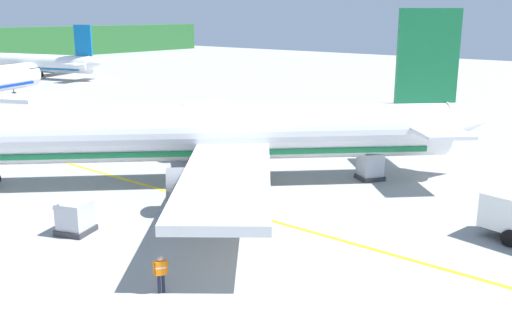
{
  "coord_description": "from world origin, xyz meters",
  "views": [
    {
      "loc": [
        -32.34,
        -5.91,
        11.55
      ],
      "look_at": [
        -7.13,
        14.89,
        3.24
      ],
      "focal_mm": 40.54,
      "sensor_mm": 36.0,
      "label": 1
    }
  ],
  "objects_px": {
    "airliner_far_taxiway": "(29,63)",
    "crew_loader_left": "(252,202)",
    "airliner_foreground": "(200,135)",
    "crew_marshaller": "(161,271)",
    "cargo_container_near": "(370,166)",
    "cargo_container_far": "(74,217)"
  },
  "relations": [
    {
      "from": "airliner_foreground",
      "to": "crew_marshaller",
      "type": "relative_size",
      "value": 19.21
    },
    {
      "from": "airliner_far_taxiway",
      "to": "cargo_container_far",
      "type": "relative_size",
      "value": 15.29
    },
    {
      "from": "airliner_foreground",
      "to": "airliner_far_taxiway",
      "type": "xyz_separation_m",
      "value": [
        28.16,
        72.31,
        -0.64
      ]
    },
    {
      "from": "airliner_far_taxiway",
      "to": "cargo_container_far",
      "type": "bearing_deg",
      "value": -118.1
    },
    {
      "from": "airliner_far_taxiway",
      "to": "crew_loader_left",
      "type": "height_order",
      "value": "airliner_far_taxiway"
    },
    {
      "from": "airliner_foreground",
      "to": "cargo_container_far",
      "type": "height_order",
      "value": "airliner_foreground"
    },
    {
      "from": "airliner_foreground",
      "to": "crew_marshaller",
      "type": "height_order",
      "value": "airliner_foreground"
    },
    {
      "from": "airliner_foreground",
      "to": "cargo_container_far",
      "type": "bearing_deg",
      "value": -171.39
    },
    {
      "from": "crew_loader_left",
      "to": "cargo_container_far",
      "type": "bearing_deg",
      "value": 143.53
    },
    {
      "from": "cargo_container_near",
      "to": "crew_marshaller",
      "type": "relative_size",
      "value": 1.36
    },
    {
      "from": "airliner_far_taxiway",
      "to": "cargo_container_near",
      "type": "relative_size",
      "value": 14.54
    },
    {
      "from": "crew_marshaller",
      "to": "crew_loader_left",
      "type": "height_order",
      "value": "crew_marshaller"
    },
    {
      "from": "airliner_far_taxiway",
      "to": "cargo_container_near",
      "type": "distance_m",
      "value": 83.68
    },
    {
      "from": "cargo_container_far",
      "to": "airliner_far_taxiway",
      "type": "bearing_deg",
      "value": 61.9
    },
    {
      "from": "airliner_foreground",
      "to": "cargo_container_near",
      "type": "bearing_deg",
      "value": -47.73
    },
    {
      "from": "cargo_container_near",
      "to": "crew_loader_left",
      "type": "relative_size",
      "value": 1.42
    },
    {
      "from": "crew_marshaller",
      "to": "cargo_container_near",
      "type": "bearing_deg",
      "value": 4.5
    },
    {
      "from": "crew_marshaller",
      "to": "crew_loader_left",
      "type": "relative_size",
      "value": 1.04
    },
    {
      "from": "cargo_container_near",
      "to": "airliner_far_taxiway",
      "type": "bearing_deg",
      "value": 76.13
    },
    {
      "from": "cargo_container_far",
      "to": "crew_marshaller",
      "type": "height_order",
      "value": "cargo_container_far"
    },
    {
      "from": "airliner_far_taxiway",
      "to": "cargo_container_far",
      "type": "distance_m",
      "value": 83.94
    },
    {
      "from": "crew_loader_left",
      "to": "crew_marshaller",
      "type": "bearing_deg",
      "value": -162.55
    }
  ]
}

